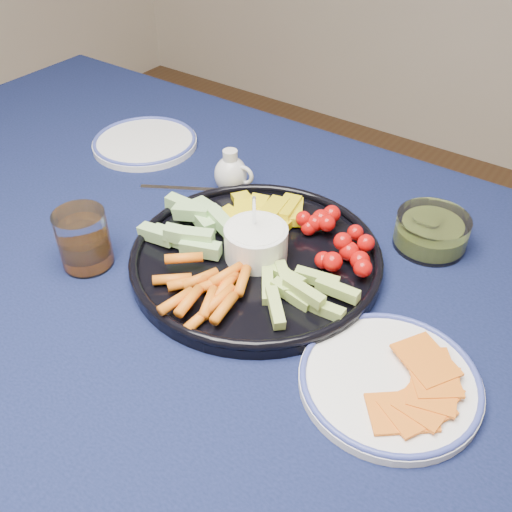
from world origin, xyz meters
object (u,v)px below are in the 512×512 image
Objects in this scene: juice_tumbler at (84,242)px; side_plate_extra at (145,142)px; cheese_plate at (390,379)px; creamer_pitcher at (231,174)px; dining_table at (177,299)px; pickle_bowl at (431,233)px; crudite_platter at (254,253)px.

juice_tumbler reaches higher than side_plate_extra.
side_plate_extra is at bearing 158.37° from cheese_plate.
juice_tumbler reaches higher than creamer_pitcher.
cheese_plate reaches higher than dining_table.
juice_tumbler is (-0.06, -0.30, 0.00)m from creamer_pitcher.
creamer_pitcher is 0.39× the size of side_plate_extra.
cheese_plate is 0.75m from side_plate_extra.
creamer_pitcher is at bearing 151.00° from cheese_plate.
pickle_bowl is 1.25× the size of juice_tumbler.
cheese_plate reaches higher than side_plate_extra.
pickle_bowl reaches higher than side_plate_extra.
dining_table is 7.22× the size of cheese_plate.
pickle_bowl is 0.54× the size of side_plate_extra.
side_plate_extra reaches higher than dining_table.
pickle_bowl is at bearing 2.57° from side_plate_extra.
pickle_bowl is 0.52× the size of cheese_plate.
creamer_pitcher is (-0.05, 0.22, 0.12)m from dining_table.
crudite_platter is at bearing 34.82° from juice_tumbler.
dining_table is 0.40m from side_plate_extra.
side_plate_extra is (-0.20, 0.33, -0.03)m from juice_tumbler.
juice_tumbler is at bearing -173.41° from cheese_plate.
crudite_platter is 1.82× the size of side_plate_extra.
pickle_bowl is 0.56m from juice_tumbler.
crudite_platter reaches higher than dining_table.
creamer_pitcher is at bearing -7.22° from side_plate_extra.
crudite_platter is 3.34× the size of pickle_bowl.
cheese_plate is at bearing 6.59° from juice_tumbler.
dining_table is 0.18m from juice_tumbler.
crudite_platter is at bearing -43.07° from creamer_pitcher.
juice_tumbler reaches higher than cheese_plate.
cheese_plate is (0.28, -0.09, -0.01)m from crudite_platter.
crudite_platter is at bearing 30.97° from dining_table.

